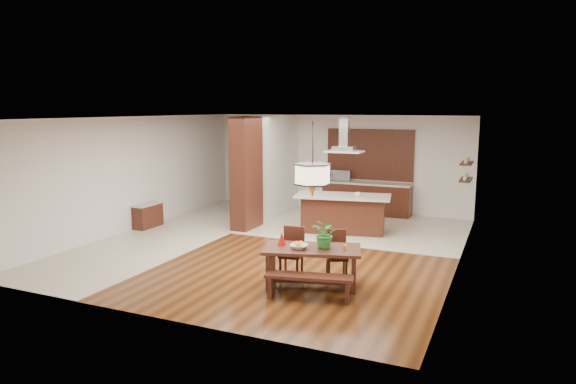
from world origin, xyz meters
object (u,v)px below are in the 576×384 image
at_px(dining_bench, 309,287).
at_px(island_cup, 358,194).
at_px(foliage_plant, 325,234).
at_px(microwave, 341,175).
at_px(pendant_lantern, 313,160).
at_px(hallway_console, 148,216).
at_px(dining_table, 312,258).
at_px(range_hood, 345,135).
at_px(dining_chair_right, 337,255).
at_px(kitchen_island, 343,213).
at_px(fruit_bowl, 299,247).
at_px(dining_chair_left, 291,252).

distance_m(dining_bench, island_cup, 4.57).
xyz_separation_m(foliage_plant, microwave, (-1.80, 6.43, 0.15)).
bearing_deg(pendant_lantern, hallway_console, 156.04).
xyz_separation_m(dining_table, range_hood, (-0.70, 4.02, 1.95)).
bearing_deg(pendant_lantern, range_hood, 99.86).
xyz_separation_m(dining_bench, microwave, (-1.75, 7.09, 0.90)).
relative_size(dining_bench, dining_chair_right, 1.65).
height_order(dining_chair_right, kitchen_island, kitchen_island).
xyz_separation_m(pendant_lantern, foliage_plant, (0.22, 0.08, -1.29)).
bearing_deg(kitchen_island, dining_table, -90.66).
height_order(dining_bench, kitchen_island, kitchen_island).
bearing_deg(fruit_bowl, island_cup, 91.58).
distance_m(fruit_bowl, microwave, 6.81).
bearing_deg(microwave, island_cup, -80.10).
xyz_separation_m(dining_bench, foliage_plant, (0.04, 0.66, 0.75)).
relative_size(dining_chair_left, dining_chair_right, 1.04).
xyz_separation_m(dining_bench, dining_chair_left, (-0.73, 0.96, 0.25)).
height_order(dining_chair_right, range_hood, range_hood).
bearing_deg(kitchen_island, dining_chair_left, -98.24).
distance_m(dining_table, dining_chair_left, 0.67).
xyz_separation_m(dining_bench, kitchen_island, (-0.87, 4.60, 0.29)).
distance_m(foliage_plant, range_hood, 4.32).
height_order(pendant_lantern, kitchen_island, pendant_lantern).
bearing_deg(hallway_console, fruit_bowl, -25.97).
relative_size(foliage_plant, fruit_bowl, 1.69).
xyz_separation_m(dining_table, fruit_bowl, (-0.18, -0.15, 0.22)).
relative_size(dining_chair_right, foliage_plant, 1.76).
xyz_separation_m(dining_chair_left, microwave, (-1.03, 6.13, 0.65)).
relative_size(hallway_console, dining_table, 0.47).
bearing_deg(dining_chair_right, fruit_bowl, -145.71).
xyz_separation_m(pendant_lantern, kitchen_island, (-0.70, 4.01, -1.75)).
distance_m(dining_chair_right, microwave, 6.21).
height_order(dining_chair_left, fruit_bowl, dining_chair_left).
height_order(dining_chair_right, island_cup, island_cup).
height_order(hallway_console, range_hood, range_hood).
xyz_separation_m(fruit_bowl, microwave, (-1.40, 6.66, 0.37)).
distance_m(range_hood, island_cup, 1.51).
height_order(dining_table, dining_bench, dining_table).
height_order(dining_table, pendant_lantern, pendant_lantern).
distance_m(hallway_console, dining_table, 6.09).
relative_size(fruit_bowl, range_hood, 0.33).
distance_m(dining_chair_right, foliage_plant, 0.75).
xyz_separation_m(dining_bench, pendant_lantern, (-0.17, 0.58, 2.04)).
bearing_deg(dining_chair_right, dining_bench, -119.62).
height_order(dining_table, fruit_bowl, fruit_bowl).
bearing_deg(dining_table, microwave, 103.64).
distance_m(dining_chair_left, foliage_plant, 0.97).
relative_size(dining_chair_left, kitchen_island, 0.37).
bearing_deg(foliage_plant, fruit_bowl, -150.79).
distance_m(pendant_lantern, fruit_bowl, 1.52).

